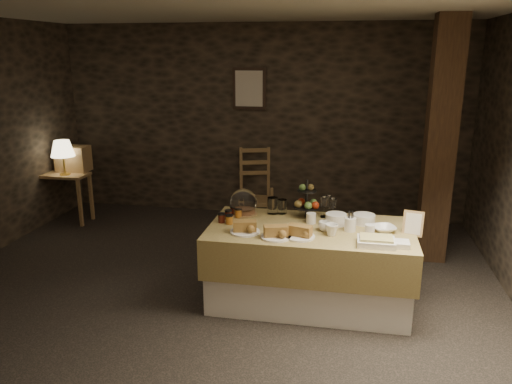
% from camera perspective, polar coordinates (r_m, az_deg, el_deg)
% --- Properties ---
extents(ground_plane, '(5.50, 5.00, 0.01)m').
position_cam_1_polar(ground_plane, '(4.90, -4.76, -11.35)').
color(ground_plane, black).
rests_on(ground_plane, ground).
extents(room_shell, '(5.52, 5.02, 2.60)m').
position_cam_1_polar(room_shell, '(4.41, -5.23, 7.03)').
color(room_shell, black).
rests_on(room_shell, ground).
extents(buffet_table, '(1.81, 0.96, 0.72)m').
position_cam_1_polar(buffet_table, '(4.58, 6.13, -7.67)').
color(buffet_table, white).
rests_on(buffet_table, ground_plane).
extents(console_table, '(0.62, 0.36, 0.67)m').
position_cam_1_polar(console_table, '(7.12, -21.02, 0.94)').
color(console_table, olive).
rests_on(console_table, ground_plane).
extents(table_lamp, '(0.30, 0.30, 0.46)m').
position_cam_1_polar(table_lamp, '(6.95, -21.26, 4.60)').
color(table_lamp, gold).
rests_on(table_lamp, console_table).
extents(wine_rack, '(0.42, 0.26, 0.34)m').
position_cam_1_polar(wine_rack, '(7.17, -20.17, 3.61)').
color(wine_rack, olive).
rests_on(wine_rack, console_table).
extents(chair, '(0.55, 0.54, 0.75)m').
position_cam_1_polar(chair, '(6.89, 0.12, 0.59)').
color(chair, olive).
rests_on(chair, ground_plane).
extents(timber_column, '(0.30, 0.30, 2.60)m').
position_cam_1_polar(timber_column, '(5.63, 20.29, 5.31)').
color(timber_column, black).
rests_on(timber_column, ground_plane).
extents(framed_picture, '(0.45, 0.04, 0.55)m').
position_cam_1_polar(framed_picture, '(6.81, -0.78, 11.74)').
color(framed_picture, '#2E2018').
rests_on(framed_picture, room_shell).
extents(plate_stack_a, '(0.19, 0.19, 0.10)m').
position_cam_1_polar(plate_stack_a, '(4.57, 9.13, -3.07)').
color(plate_stack_a, white).
rests_on(plate_stack_a, buffet_table).
extents(plate_stack_b, '(0.20, 0.20, 0.08)m').
position_cam_1_polar(plate_stack_b, '(4.65, 12.23, -3.02)').
color(plate_stack_b, white).
rests_on(plate_stack_b, buffet_table).
extents(cutlery_holder, '(0.10, 0.10, 0.12)m').
position_cam_1_polar(cutlery_holder, '(4.42, 10.72, -3.66)').
color(cutlery_holder, white).
rests_on(cutlery_holder, buffet_table).
extents(cup_a, '(0.12, 0.12, 0.09)m').
position_cam_1_polar(cup_a, '(4.39, 7.83, -3.90)').
color(cup_a, white).
rests_on(cup_a, buffet_table).
extents(cup_b, '(0.13, 0.13, 0.10)m').
position_cam_1_polar(cup_b, '(4.29, 8.62, -4.29)').
color(cup_b, white).
rests_on(cup_b, buffet_table).
extents(mug_c, '(0.09, 0.09, 0.09)m').
position_cam_1_polar(mug_c, '(4.57, 6.31, -2.99)').
color(mug_c, white).
rests_on(mug_c, buffet_table).
extents(mug_d, '(0.08, 0.08, 0.09)m').
position_cam_1_polar(mug_d, '(4.38, 12.87, -4.22)').
color(mug_d, white).
rests_on(mug_d, buffet_table).
extents(bowl, '(0.26, 0.26, 0.05)m').
position_cam_1_polar(bowl, '(4.49, 14.40, -4.09)').
color(bowl, white).
rests_on(bowl, buffet_table).
extents(cake_dome, '(0.26, 0.26, 0.26)m').
position_cam_1_polar(cake_dome, '(4.78, -1.44, -1.34)').
color(cake_dome, olive).
rests_on(cake_dome, buffet_table).
extents(fruit_stand, '(0.26, 0.26, 0.36)m').
position_cam_1_polar(fruit_stand, '(4.71, 5.84, -1.24)').
color(fruit_stand, black).
rests_on(fruit_stand, buffet_table).
extents(bread_platter_left, '(0.26, 0.26, 0.11)m').
position_cam_1_polar(bread_platter_left, '(4.32, -1.28, -4.15)').
color(bread_platter_left, white).
rests_on(bread_platter_left, buffet_table).
extents(bread_platter_center, '(0.26, 0.26, 0.11)m').
position_cam_1_polar(bread_platter_center, '(4.20, 2.29, -4.72)').
color(bread_platter_center, white).
rests_on(bread_platter_center, buffet_table).
extents(bread_platter_right, '(0.26, 0.26, 0.11)m').
position_cam_1_polar(bread_platter_right, '(4.23, 5.02, -4.66)').
color(bread_platter_right, white).
rests_on(bread_platter_right, buffet_table).
extents(jam_jars, '(0.18, 0.32, 0.07)m').
position_cam_1_polar(jam_jars, '(4.65, -2.94, -2.71)').
color(jam_jars, '#561C12').
rests_on(jam_jars, buffet_table).
extents(tart_dish, '(0.30, 0.22, 0.07)m').
position_cam_1_polar(tart_dish, '(4.17, 13.57, -5.48)').
color(tart_dish, white).
rests_on(tart_dish, buffet_table).
extents(square_dish, '(0.14, 0.14, 0.04)m').
position_cam_1_polar(square_dish, '(4.18, 16.18, -5.73)').
color(square_dish, white).
rests_on(square_dish, buffet_table).
extents(menu_frame, '(0.18, 0.11, 0.22)m').
position_cam_1_polar(menu_frame, '(4.49, 17.51, -3.46)').
color(menu_frame, olive).
rests_on(menu_frame, buffet_table).
extents(storage_jar_a, '(0.10, 0.10, 0.16)m').
position_cam_1_polar(storage_jar_a, '(4.80, 1.91, -1.57)').
color(storage_jar_a, white).
rests_on(storage_jar_a, buffet_table).
extents(storage_jar_b, '(0.09, 0.09, 0.14)m').
position_cam_1_polar(storage_jar_b, '(4.81, 3.01, -1.67)').
color(storage_jar_b, white).
rests_on(storage_jar_b, buffet_table).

